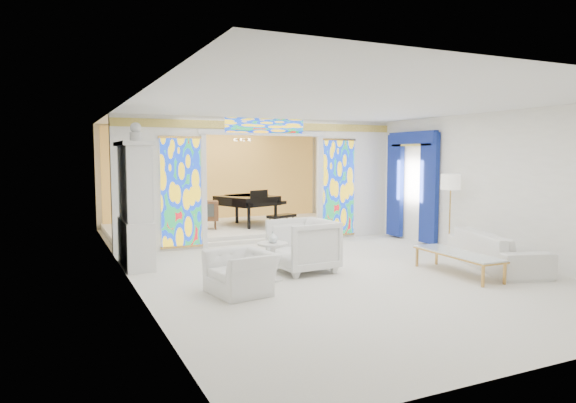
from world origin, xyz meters
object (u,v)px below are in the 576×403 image
armchair_right (303,246)px  coffee_table (458,254)px  sofa (497,250)px  china_cabinet (135,206)px  grand_piano (248,200)px  armchair_left (241,273)px  tv_console (206,211)px

armchair_right → coffee_table: bearing=55.5°
sofa → coffee_table: 1.11m
china_cabinet → armchair_right: (2.68, -1.77, -0.69)m
sofa → china_cabinet: bearing=82.6°
china_cabinet → coffee_table: (5.07, -3.16, -0.80)m
sofa → grand_piano: (-2.56, 6.51, 0.51)m
armchair_left → sofa: bearing=76.3°
sofa → armchair_left: bearing=104.7°
china_cabinet → grand_piano: china_cabinet is taller
armchair_left → coffee_table: armchair_left is taller
china_cabinet → armchair_left: (1.16, -2.67, -0.85)m
coffee_table → grand_piano: (-1.47, 6.65, 0.48)m
coffee_table → grand_piano: grand_piano is taller
grand_piano → tv_console: grand_piano is taller
grand_piano → coffee_table: bearing=-98.7°
china_cabinet → tv_console: bearing=53.7°
china_cabinet → armchair_right: china_cabinet is taller
coffee_table → tv_console: (-2.83, 6.22, 0.29)m
armchair_right → sofa: bearing=65.9°
sofa → coffee_table: (-1.10, -0.14, 0.03)m
china_cabinet → sofa: china_cabinet is taller
armchair_left → tv_console: tv_console is taller
tv_console → china_cabinet: bearing=-113.7°
armchair_right → armchair_left: bearing=-63.5°
armchair_right → tv_console: (-0.44, 4.83, 0.18)m
armchair_left → grand_piano: (2.44, 6.16, 0.53)m
grand_piano → tv_console: bearing=176.4°
china_cabinet → grand_piano: size_ratio=0.97×
china_cabinet → tv_console: size_ratio=3.65×
china_cabinet → armchair_right: bearing=-33.4°
coffee_table → sofa: bearing=7.2°
sofa → grand_piano: bearing=40.2°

